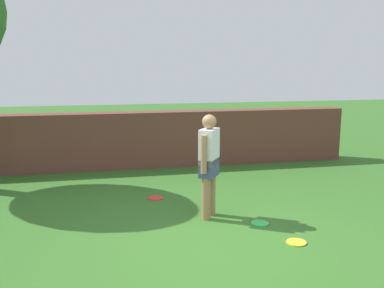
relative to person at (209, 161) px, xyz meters
name	(u,v)px	position (x,y,z in m)	size (l,w,h in m)	color
ground_plane	(217,245)	(-0.15, -1.06, -0.90)	(40.00, 40.00, 0.00)	#336623
brick_wall	(100,141)	(-1.65, 3.53, -0.26)	(11.66, 0.50, 1.28)	brown
person	(209,161)	(0.00, 0.00, 0.00)	(0.38, 0.46, 1.62)	#9E704C
frisbee_yellow	(296,242)	(0.92, -1.21, -0.89)	(0.27, 0.27, 0.02)	yellow
frisbee_red	(156,198)	(-0.71, 1.09, -0.89)	(0.27, 0.27, 0.02)	red
frisbee_green	(260,223)	(0.68, -0.45, -0.89)	(0.27, 0.27, 0.02)	green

